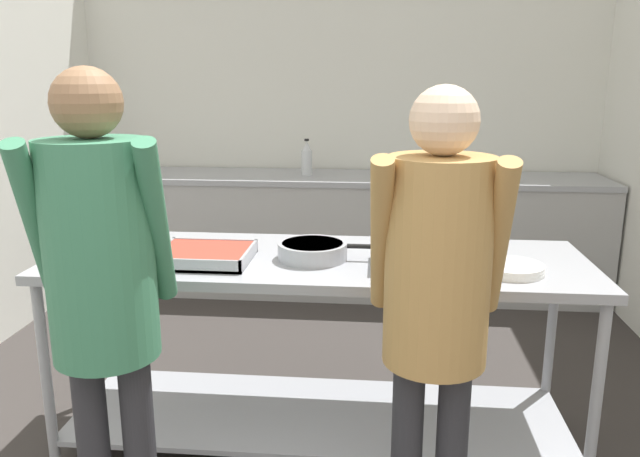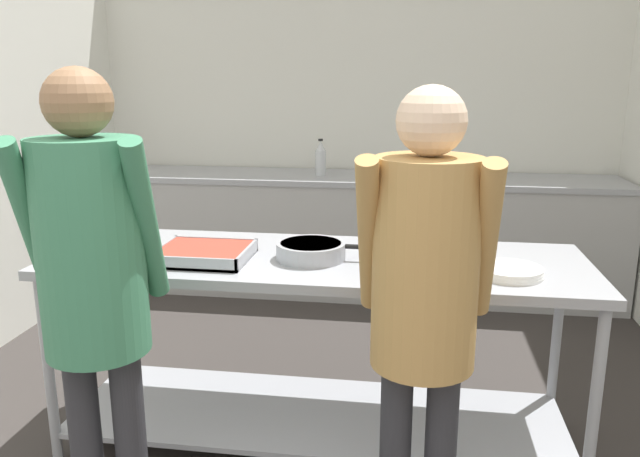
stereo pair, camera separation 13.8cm
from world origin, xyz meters
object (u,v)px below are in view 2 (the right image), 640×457
sauce_pan (311,250)px  plate_stack (510,272)px  broccoli_bowl (116,255)px  serving_tray_roast (204,254)px  guest_serving_right (425,284)px  guest_serving_left (93,269)px  water_bottle (321,159)px  serving_tray_vegetables (417,263)px

sauce_pan → plate_stack: 0.80m
broccoli_bowl → serving_tray_roast: broccoli_bowl is taller
sauce_pan → guest_serving_right: 0.77m
serving_tray_roast → guest_serving_left: (-0.14, -0.65, 0.13)m
guest_serving_left → water_bottle: bearing=83.6°
sauce_pan → guest_serving_right: bearing=-53.1°
plate_stack → broccoli_bowl: bearing=-177.2°
serving_tray_roast → plate_stack: (1.23, -0.04, -0.01)m
plate_stack → guest_serving_left: 1.51m
guest_serving_left → water_bottle: guest_serving_left is taller
broccoli_bowl → plate_stack: broccoli_bowl is taller
broccoli_bowl → sauce_pan: (0.78, 0.19, -0.00)m
serving_tray_roast → guest_serving_right: (0.90, -0.54, 0.09)m
guest_serving_left → serving_tray_roast: bearing=77.8°
guest_serving_left → guest_serving_right: bearing=6.2°
serving_tray_vegetables → sauce_pan: bearing=170.1°
guest_serving_left → water_bottle: 2.82m
serving_tray_roast → water_bottle: size_ratio=1.41×
plate_stack → water_bottle: water_bottle is taller
serving_tray_roast → guest_serving_left: size_ratio=0.23×
serving_tray_vegetables → guest_serving_right: bearing=-88.1°
serving_tray_roast → guest_serving_right: size_ratio=0.24×
serving_tray_roast → guest_serving_left: guest_serving_left is taller
water_bottle → plate_stack: bearing=-64.2°
serving_tray_vegetables → serving_tray_roast: bearing=179.8°
sauce_pan → guest_serving_left: (-0.58, -0.72, 0.11)m
sauce_pan → serving_tray_vegetables: (0.44, -0.08, -0.01)m
sauce_pan → water_bottle: 2.10m
serving_tray_roast → plate_stack: bearing=-1.9°
broccoli_bowl → water_bottle: water_bottle is taller
serving_tray_vegetables → water_bottle: 2.28m
broccoli_bowl → plate_stack: bearing=2.8°
serving_tray_vegetables → water_bottle: size_ratio=1.42×
serving_tray_roast → plate_stack: 1.23m
broccoli_bowl → guest_serving_left: bearing=-70.1°
broccoli_bowl → plate_stack: size_ratio=0.86×
plate_stack → water_bottle: size_ratio=0.94×
broccoli_bowl → serving_tray_vegetables: 1.22m
plate_stack → guest_serving_left: size_ratio=0.15×
plate_stack → serving_tray_vegetables: bearing=174.1°
sauce_pan → serving_tray_vegetables: 0.45m
serving_tray_roast → serving_tray_vegetables: (0.88, -0.00, -0.00)m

